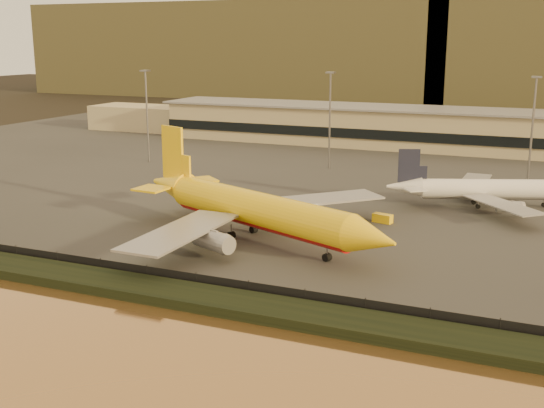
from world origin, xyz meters
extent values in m
plane|color=black|center=(0.00, 0.00, 0.00)|extent=(900.00, 900.00, 0.00)
cube|color=black|center=(0.00, -17.00, 0.70)|extent=(320.00, 7.00, 1.40)
cube|color=#2D2D2D|center=(0.00, 95.00, 0.10)|extent=(320.00, 220.00, 0.20)
cube|color=black|center=(0.00, -13.00, 1.30)|extent=(300.00, 0.05, 2.20)
cube|color=tan|center=(0.00, 125.00, 6.20)|extent=(160.00, 22.00, 12.00)
cube|color=black|center=(0.00, 113.80, 5.20)|extent=(160.00, 0.60, 3.00)
cube|color=gray|center=(0.00, 125.00, 12.50)|extent=(164.00, 24.00, 0.60)
cube|color=tan|center=(-95.00, 129.00, 4.70)|extent=(50.00, 18.00, 9.00)
cylinder|color=slate|center=(-60.00, 70.00, 12.70)|extent=(0.50, 0.50, 25.00)
cube|color=slate|center=(-60.00, 70.00, 25.40)|extent=(2.20, 2.20, 0.40)
cylinder|color=slate|center=(-10.00, 80.00, 12.70)|extent=(0.50, 0.50, 25.00)
cube|color=slate|center=(-10.00, 80.00, 25.40)|extent=(2.20, 2.20, 0.40)
cylinder|color=slate|center=(40.00, 78.00, 12.70)|extent=(0.50, 0.50, 25.00)
cube|color=slate|center=(40.00, 78.00, 25.40)|extent=(2.20, 2.20, 0.40)
cube|color=brown|center=(-140.00, 340.00, 27.50)|extent=(260.00, 160.00, 55.00)
cylinder|color=yellow|center=(0.47, 11.47, 5.75)|extent=(39.57, 20.89, 5.84)
cylinder|color=#B10D0A|center=(0.47, 11.47, 4.73)|extent=(38.04, 19.27, 4.55)
cone|color=yellow|center=(22.77, 2.22, 5.75)|extent=(9.50, 8.41, 5.84)
cone|color=yellow|center=(-22.87, 21.15, 6.18)|extent=(11.57, 9.27, 5.84)
cube|color=yellow|center=(-21.83, 20.72, 12.61)|extent=(5.88, 2.80, 10.22)
cube|color=yellow|center=(-18.55, 25.69, 6.62)|extent=(7.87, 7.86, 0.35)
cube|color=yellow|center=(-23.03, 14.90, 6.62)|extent=(6.04, 5.97, 0.35)
cube|color=gray|center=(5.39, 26.27, 4.73)|extent=(23.32, 23.52, 0.35)
cylinder|color=gray|center=(6.53, 21.69, 3.12)|extent=(7.45, 5.55, 3.21)
cube|color=gray|center=(-6.53, -2.46, 4.73)|extent=(8.10, 25.34, 0.35)
cylinder|color=gray|center=(-2.48, -0.04, 3.12)|extent=(7.45, 5.55, 3.21)
cylinder|color=black|center=(14.73, 5.55, 0.84)|extent=(1.58, 1.44, 1.28)
cylinder|color=slate|center=(14.73, 5.55, 1.51)|extent=(0.22, 0.22, 2.63)
cylinder|color=black|center=(-4.43, 10.66, 0.84)|extent=(1.58, 1.44, 1.28)
cylinder|color=slate|center=(-4.43, 10.66, 1.51)|extent=(0.22, 0.22, 2.63)
cylinder|color=black|center=(-2.41, 15.51, 0.84)|extent=(1.58, 1.44, 1.28)
cylinder|color=slate|center=(-2.41, 15.51, 1.51)|extent=(0.22, 0.22, 2.63)
cylinder|color=white|center=(34.22, 52.60, 3.96)|extent=(28.05, 13.95, 3.96)
cylinder|color=gray|center=(34.22, 52.60, 3.27)|extent=(27.00, 12.85, 3.09)
cone|color=white|center=(17.57, 46.19, 4.26)|extent=(8.08, 6.26, 3.96)
cube|color=#1A1D2F|center=(18.31, 46.47, 8.62)|extent=(4.18, 1.86, 6.94)
cube|color=white|center=(17.63, 50.46, 4.56)|extent=(4.16, 3.97, 0.24)
cube|color=white|center=(20.48, 43.06, 4.56)|extent=(5.45, 5.42, 0.24)
cube|color=gray|center=(29.56, 62.48, 3.27)|extent=(5.84, 17.92, 0.24)
cylinder|color=gray|center=(32.37, 60.70, 2.18)|extent=(5.22, 3.74, 2.18)
cube|color=gray|center=(37.39, 42.14, 3.27)|extent=(16.23, 16.82, 0.24)
cylinder|color=gray|center=(38.28, 45.35, 2.18)|extent=(5.22, 3.74, 2.18)
cylinder|color=black|center=(44.39, 56.51, 0.64)|extent=(1.06, 0.96, 0.87)
cylinder|color=slate|center=(44.39, 56.51, 1.09)|extent=(0.21, 0.21, 1.78)
cylinder|color=black|center=(32.08, 49.86, 0.64)|extent=(1.06, 0.96, 0.87)
cylinder|color=slate|center=(32.08, 49.86, 1.09)|extent=(0.21, 0.21, 1.78)
cylinder|color=black|center=(30.80, 53.19, 0.64)|extent=(1.06, 0.96, 0.87)
cylinder|color=slate|center=(30.80, 53.19, 1.09)|extent=(0.21, 0.21, 1.78)
cube|color=yellow|center=(16.92, 31.53, 1.02)|extent=(3.94, 2.45, 1.64)
cube|color=white|center=(-18.46, 32.20, 1.05)|extent=(4.15, 2.95, 1.71)
camera|label=1|loc=(46.60, -90.41, 33.77)|focal=45.00mm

